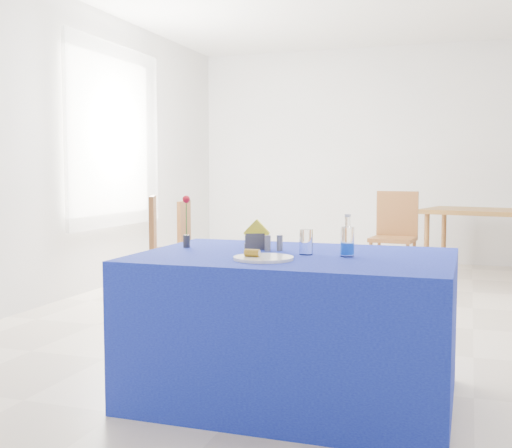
{
  "coord_description": "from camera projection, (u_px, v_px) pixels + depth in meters",
  "views": [
    {
      "loc": [
        1.07,
        -5.03,
        1.19
      ],
      "look_at": [
        0.03,
        -1.93,
        0.92
      ],
      "focal_mm": 45.0,
      "sensor_mm": 36.0,
      "label": 1
    }
  ],
  "objects": [
    {
      "name": "water_bottle",
      "position": [
        347.0,
        243.0,
        3.22
      ],
      "size": [
        0.07,
        0.07,
        0.21
      ],
      "color": "white",
      "rests_on": "blue_table"
    },
    {
      "name": "curtain",
      "position": [
        116.0,
        136.0,
        6.57
      ],
      "size": [
        0.04,
        1.75,
        1.85
      ],
      "primitive_type": "cube",
      "color": "white",
      "rests_on": "room_shell"
    },
    {
      "name": "napkin_holder",
      "position": [
        257.0,
        241.0,
        3.52
      ],
      "size": [
        0.15,
        0.1,
        0.17
      ],
      "color": "#35353A",
      "rests_on": "blue_table"
    },
    {
      "name": "chair_bg_left",
      "position": [
        395.0,
        231.0,
        6.72
      ],
      "size": [
        0.48,
        0.48,
        0.98
      ],
      "rotation": [
        0.0,
        0.0,
        -0.09
      ],
      "color": "brown",
      "rests_on": "floor"
    },
    {
      "name": "chair_win_a",
      "position": [
        166.0,
        243.0,
        5.62
      ],
      "size": [
        0.57,
        0.57,
        0.97
      ],
      "rotation": [
        0.0,
        0.0,
        1.99
      ],
      "color": "brown",
      "rests_on": "floor"
    },
    {
      "name": "blue_table",
      "position": [
        294.0,
        326.0,
        3.35
      ],
      "size": [
        1.6,
        1.1,
        0.76
      ],
      "color": "navy",
      "rests_on": "floor"
    },
    {
      "name": "floor",
      "position": [
        328.0,
        318.0,
        5.18
      ],
      "size": [
        7.0,
        7.0,
        0.0
      ],
      "primitive_type": "plane",
      "color": "beige",
      "rests_on": "ground"
    },
    {
      "name": "chair_win_b",
      "position": [
        193.0,
        237.0,
        6.66
      ],
      "size": [
        0.45,
        0.45,
        0.88
      ],
      "rotation": [
        0.0,
        0.0,
        1.73
      ],
      "color": "brown",
      "rests_on": "floor"
    },
    {
      "name": "room_shell",
      "position": [
        330.0,
        100.0,
        5.04
      ],
      "size": [
        7.0,
        7.0,
        7.0
      ],
      "color": "silver",
      "rests_on": "ground"
    },
    {
      "name": "rose_vase",
      "position": [
        186.0,
        223.0,
        3.6
      ],
      "size": [
        0.04,
        0.04,
        0.29
      ],
      "color": "#28282D",
      "rests_on": "blue_table"
    },
    {
      "name": "salt_shaker",
      "position": [
        268.0,
        243.0,
        3.44
      ],
      "size": [
        0.03,
        0.03,
        0.08
      ],
      "primitive_type": "cylinder",
      "color": "slate",
      "rests_on": "blue_table"
    },
    {
      "name": "pepper_shaker",
      "position": [
        280.0,
        243.0,
        3.46
      ],
      "size": [
        0.03,
        0.03,
        0.08
      ],
      "primitive_type": "cylinder",
      "color": "slate",
      "rests_on": "blue_table"
    },
    {
      "name": "plate",
      "position": [
        263.0,
        258.0,
        3.11
      ],
      "size": [
        0.29,
        0.29,
        0.01
      ],
      "primitive_type": "cylinder",
      "color": "white",
      "rests_on": "blue_table"
    },
    {
      "name": "oak_table",
      "position": [
        489.0,
        216.0,
        7.28
      ],
      "size": [
        1.56,
        1.19,
        0.76
      ],
      "color": "#8E5E29",
      "rests_on": "floor"
    },
    {
      "name": "banana_pieces",
      "position": [
        252.0,
        253.0,
        3.11
      ],
      "size": [
        0.08,
        0.04,
        0.04
      ],
      "color": "yellow",
      "rests_on": "plate"
    },
    {
      "name": "window_pane",
      "position": [
        110.0,
        136.0,
        6.59
      ],
      "size": [
        0.04,
        1.5,
        1.6
      ],
      "primitive_type": "cube",
      "color": "white",
      "rests_on": "room_shell"
    },
    {
      "name": "drinking_glass",
      "position": [
        306.0,
        242.0,
        3.3
      ],
      "size": [
        0.07,
        0.07,
        0.13
      ],
      "primitive_type": "cylinder",
      "color": "white",
      "rests_on": "blue_table"
    }
  ]
}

